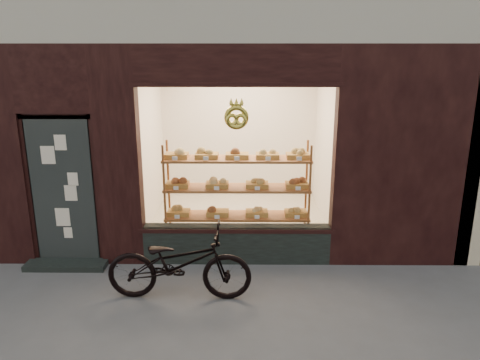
{
  "coord_description": "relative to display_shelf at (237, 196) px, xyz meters",
  "views": [
    {
      "loc": [
        0.55,
        -4.2,
        3.08
      ],
      "look_at": [
        0.5,
        2.0,
        1.29
      ],
      "focal_mm": 35.0,
      "sensor_mm": 36.0,
      "label": 1
    }
  ],
  "objects": [
    {
      "name": "ground",
      "position": [
        -0.45,
        -2.55,
        -0.88
      ],
      "size": [
        90.0,
        90.0,
        0.0
      ],
      "primitive_type": "plane",
      "color": "#474747"
    },
    {
      "name": "display_shelf",
      "position": [
        0.0,
        0.0,
        0.0
      ],
      "size": [
        2.2,
        0.45,
        1.7
      ],
      "color": "brown",
      "rests_on": "ground"
    },
    {
      "name": "bicycle",
      "position": [
        -0.7,
        -1.47,
        -0.41
      ],
      "size": [
        1.81,
        0.66,
        0.95
      ],
      "primitive_type": "imported",
      "rotation": [
        0.0,
        0.0,
        1.55
      ],
      "color": "black",
      "rests_on": "ground"
    }
  ]
}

